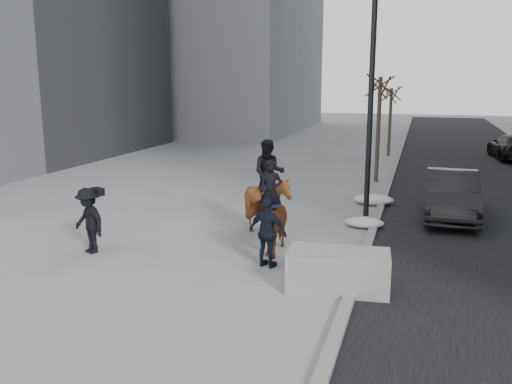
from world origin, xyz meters
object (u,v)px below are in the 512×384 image
(mounted_right, at_px, (268,198))
(planter, at_px, (338,271))
(mounted_left, at_px, (269,218))
(car_near, at_px, (452,195))

(mounted_right, bearing_deg, planter, -53.86)
(planter, distance_m, mounted_left, 3.11)
(mounted_right, bearing_deg, car_near, 35.77)
(car_near, height_order, mounted_left, mounted_left)
(mounted_left, distance_m, mounted_right, 1.50)
(car_near, bearing_deg, mounted_left, -132.04)
(planter, height_order, mounted_right, mounted_right)
(planter, relative_size, car_near, 0.47)
(mounted_left, relative_size, mounted_right, 0.87)
(planter, distance_m, car_near, 7.83)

